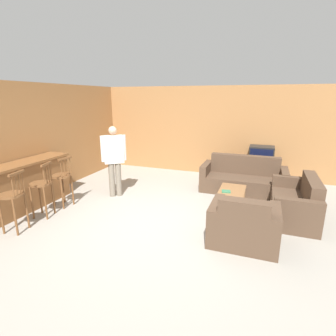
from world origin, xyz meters
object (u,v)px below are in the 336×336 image
Objects in this scene: tv at (261,155)px; bar_chair_far at (62,180)px; bar_chair_mid at (42,188)px; loveseat_right at (296,203)px; couch_far at (243,179)px; person_by_window at (114,158)px; book_on_table at (226,191)px; bar_chair_near at (13,200)px; coffee_table at (232,193)px; tv_unit at (260,172)px; armchair_near at (243,227)px.

bar_chair_far is at bearing -139.91° from tv.
bar_chair_mid reaches higher than loveseat_right.
person_by_window is (-2.81, -1.37, 0.63)m from couch_far.
couch_far is at bearing -110.08° from tv.
book_on_table is at bearing 24.19° from bar_chair_mid.
loveseat_right is (4.63, 1.08, -0.29)m from bar_chair_far.
loveseat_right is 7.89× the size of book_on_table.
tv is 0.39× the size of person_by_window.
bar_chair_near is at bearing -109.30° from person_by_window.
bar_chair_far is (0.00, 0.55, 0.00)m from bar_chair_mid.
bar_chair_mid is at bearing -160.63° from loveseat_right.
bar_chair_near is at bearing -146.30° from coffee_table.
tv_unit is 0.61× the size of person_by_window.
tv_unit is at bearing 36.92° from person_by_window.
armchair_near is at bearing -92.46° from tv.
armchair_near is 3.57m from tv.
armchair_near is at bearing -85.10° from couch_far.
loveseat_right is 1.34m from book_on_table.
person_by_window is (-3.02, 1.16, 0.63)m from armchair_near.
tv is (3.91, 4.47, 0.16)m from bar_chair_near.
bar_chair_far is 4.77m from loveseat_right.
bar_chair_far is 0.70× the size of loveseat_right.
bar_chair_near reaches higher than book_on_table.
bar_chair_mid reaches higher than tv.
bar_chair_mid is 0.54× the size of couch_far.
bar_chair_near is 1.24× the size of coffee_table.
bar_chair_far reaches higher than tv.
book_on_table is (-0.60, -2.35, -0.33)m from tv.
tv_unit is at bearing 90.00° from tv.
bar_chair_far is at bearing -139.89° from tv_unit.
book_on_table is at bearing 32.66° from bar_chair_near.
tv_unit reaches higher than book_on_table.
bar_chair_near reaches higher than tv.
bar_chair_near reaches higher than armchair_near.
bar_chair_near is 5.17m from loveseat_right.
couch_far is 1.22× the size of person_by_window.
bar_chair_far is 5.55× the size of book_on_table.
book_on_table is (3.31, 2.12, -0.16)m from bar_chair_near.
bar_chair_far is 0.66× the size of person_by_window.
tv_unit is (3.91, 3.84, -0.33)m from bar_chair_mid.
bar_chair_far is 0.54× the size of couch_far.
bar_chair_far reaches higher than armchair_near.
loveseat_right reaches higher than tv_unit.
bar_chair_mid is at bearing 90.02° from bar_chair_near.
coffee_table is 0.53× the size of person_by_window.
bar_chair_mid is 3.79m from coffee_table.
loveseat_right reaches higher than book_on_table.
tv_unit is (3.91, 4.47, -0.33)m from bar_chair_near.
tv_unit is (0.15, 3.54, -0.05)m from armchair_near.
couch_far is 1.37m from book_on_table.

